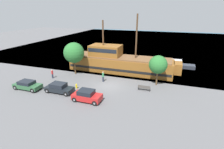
{
  "coord_description": "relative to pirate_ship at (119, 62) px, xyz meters",
  "views": [
    {
      "loc": [
        8.78,
        -23.9,
        11.32
      ],
      "look_at": [
        -0.23,
        2.0,
        1.2
      ],
      "focal_mm": 28.0,
      "sensor_mm": 36.0,
      "label": 1
    }
  ],
  "objects": [
    {
      "name": "pedestrian_walking_near",
      "position": [
        -0.83,
        -6.12,
        -0.93
      ],
      "size": [
        0.32,
        0.32,
        1.77
      ],
      "color": "#232838",
      "rests_on": "ground_plane"
    },
    {
      "name": "bench_promenade_east",
      "position": [
        6.25,
        -7.37,
        -1.39
      ],
      "size": [
        1.82,
        0.45,
        0.85
      ],
      "color": "#4C4742",
      "rests_on": "ground_plane"
    },
    {
      "name": "tree_row_mideast",
      "position": [
        7.77,
        -4.6,
        1.56
      ],
      "size": [
        2.86,
        2.86,
        4.84
      ],
      "color": "brown",
      "rests_on": "ground_plane"
    },
    {
      "name": "pirate_ship",
      "position": [
        0.0,
        0.0,
        0.0
      ],
      "size": [
        21.19,
        4.76,
        10.79
      ],
      "color": "brown",
      "rests_on": "water_surface"
    },
    {
      "name": "parked_car_curb_rear",
      "position": [
        -0.35,
        -13.03,
        -1.08
      ],
      "size": [
        3.83,
        1.86,
        1.53
      ],
      "color": "#B21E1E",
      "rests_on": "ground_plane"
    },
    {
      "name": "pedestrian_walking_far",
      "position": [
        -9.88,
        -7.58,
        -1.04
      ],
      "size": [
        0.32,
        0.32,
        1.59
      ],
      "color": "#232838",
      "rests_on": "ground_plane"
    },
    {
      "name": "ground_plane",
      "position": [
        0.75,
        -7.46,
        -1.83
      ],
      "size": [
        160.0,
        160.0,
        0.0
      ],
      "primitive_type": "plane",
      "color": "#5B5B5E"
    },
    {
      "name": "tree_row_east",
      "position": [
        -7.24,
        -4.25,
        2.22
      ],
      "size": [
        3.74,
        3.74,
        5.92
      ],
      "color": "brown",
      "rests_on": "ground_plane"
    },
    {
      "name": "water_surface",
      "position": [
        0.75,
        36.54,
        -1.83
      ],
      "size": [
        80.0,
        80.0,
        0.0
      ],
      "primitive_type": "plane",
      "color": "#38667F",
      "rests_on": "ground"
    },
    {
      "name": "parked_car_curb_mid",
      "position": [
        -5.33,
        -12.05,
        -1.13
      ],
      "size": [
        4.1,
        1.79,
        1.43
      ],
      "color": "black",
      "rests_on": "ground_plane"
    },
    {
      "name": "parked_car_curb_front",
      "position": [
        -10.58,
        -12.67,
        -1.16
      ],
      "size": [
        4.24,
        1.85,
        1.32
      ],
      "color": "#2D5B38",
      "rests_on": "ground_plane"
    },
    {
      "name": "moored_boat_outer",
      "position": [
        -14.65,
        9.5,
        -1.28
      ],
      "size": [
        7.63,
        2.03,
        1.49
      ],
      "color": "navy",
      "rests_on": "water_surface"
    },
    {
      "name": "fire_hydrant",
      "position": [
        -3.69,
        -10.03,
        -1.42
      ],
      "size": [
        0.42,
        0.25,
        0.76
      ],
      "color": "yellow",
      "rests_on": "ground_plane"
    },
    {
      "name": "moored_boat_dockside",
      "position": [
        10.73,
        6.36,
        -1.25
      ],
      "size": [
        7.08,
        1.8,
        1.6
      ],
      "color": "#2D333D",
      "rests_on": "water_surface"
    }
  ]
}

